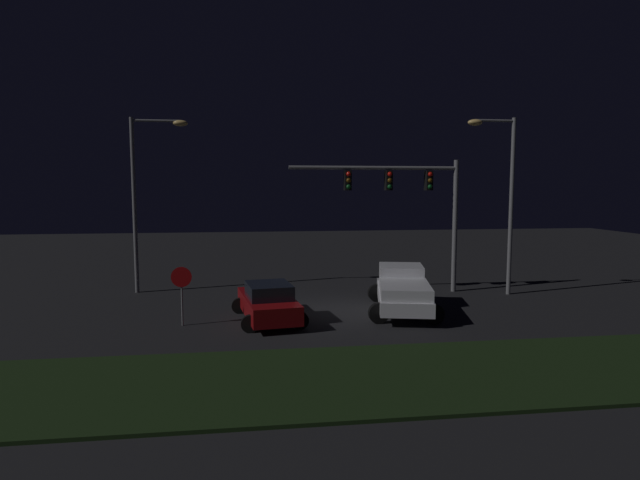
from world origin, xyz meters
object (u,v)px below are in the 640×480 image
at_px(street_lamp_left, 145,184).
at_px(traffic_signal_gantry, 408,193).
at_px(car_sedan, 268,302).
at_px(street_lamp_right, 503,185).
at_px(stop_sign, 182,285).
at_px(pickup_truck, 402,288).

bearing_deg(street_lamp_left, traffic_signal_gantry, -8.46).
relative_size(car_sedan, street_lamp_right, 0.55).
relative_size(street_lamp_left, stop_sign, 3.82).
bearing_deg(pickup_truck, traffic_signal_gantry, -6.69).
xyz_separation_m(traffic_signal_gantry, street_lamp_right, (4.37, -1.01, 0.37)).
bearing_deg(pickup_truck, stop_sign, 110.12).
bearing_deg(traffic_signal_gantry, pickup_truck, -109.44).
xyz_separation_m(pickup_truck, traffic_signal_gantry, (1.32, 3.73, 3.90)).
height_order(street_lamp_right, stop_sign, street_lamp_right).
bearing_deg(stop_sign, street_lamp_left, 110.01).
bearing_deg(street_lamp_left, stop_sign, -69.99).
distance_m(street_lamp_left, stop_sign, 8.12).
distance_m(car_sedan, street_lamp_left, 9.78).
relative_size(street_lamp_left, street_lamp_right, 1.01).
height_order(pickup_truck, street_lamp_left, street_lamp_left).
relative_size(pickup_truck, street_lamp_left, 0.67).
xyz_separation_m(traffic_signal_gantry, street_lamp_left, (-12.62, 1.88, 0.45)).
distance_m(pickup_truck, car_sedan, 5.70).
distance_m(pickup_truck, street_lamp_left, 13.35).
relative_size(pickup_truck, street_lamp_right, 0.68).
bearing_deg(stop_sign, street_lamp_right, 14.88).
xyz_separation_m(pickup_truck, street_lamp_right, (5.68, 2.71, 4.27)).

